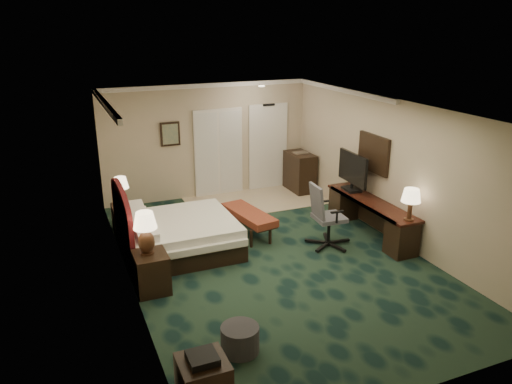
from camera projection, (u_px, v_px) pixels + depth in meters
name	position (u px, v px, depth m)	size (l,w,h in m)	color
floor	(273.00, 258.00, 8.98)	(5.00, 7.50, 0.00)	black
ceiling	(274.00, 108.00, 8.10)	(5.00, 7.50, 0.00)	white
wall_back	(208.00, 141.00, 11.81)	(5.00, 0.00, 2.70)	#B4AA8B
wall_front	(421.00, 290.00, 5.27)	(5.00, 0.00, 2.70)	#B4AA8B
wall_left	(125.00, 207.00, 7.63)	(0.00, 7.50, 2.70)	#B4AA8B
wall_right	(393.00, 171.00, 9.46)	(0.00, 7.50, 2.70)	#B4AA8B
crown_molding	(274.00, 111.00, 8.12)	(5.00, 7.50, 0.10)	white
tile_patch	(256.00, 200.00, 11.84)	(3.20, 1.70, 0.01)	beige
headboard	(123.00, 222.00, 8.74)	(0.12, 2.00, 1.40)	#461211
entry_door	(268.00, 147.00, 12.45)	(1.02, 0.06, 2.18)	white
closet_doors	(219.00, 153.00, 11.97)	(1.20, 0.06, 2.10)	silver
wall_art	(170.00, 134.00, 11.37)	(0.45, 0.06, 0.55)	slate
wall_mirror	(374.00, 153.00, 9.90)	(0.05, 0.95, 0.75)	white
bed	(181.00, 236.00, 9.16)	(1.94, 1.79, 0.61)	white
nightstand_near	(151.00, 272.00, 7.81)	(0.51, 0.58, 0.63)	black
nightstand_far	(124.00, 218.00, 10.05)	(0.44, 0.50, 0.55)	black
lamp_near	(146.00, 233.00, 7.61)	(0.36, 0.36, 0.69)	black
lamp_far	(121.00, 192.00, 9.84)	(0.32, 0.32, 0.60)	black
bed_bench	(249.00, 223.00, 9.94)	(0.49, 1.41, 0.48)	maroon
ottoman	(240.00, 339.00, 6.40)	(0.50, 0.50, 0.36)	#2F2E35
side_table	(204.00, 383.00, 5.47)	(0.53, 0.53, 0.57)	black
desk	(370.00, 218.00, 9.86)	(0.53, 2.45, 0.71)	black
tv	(353.00, 172.00, 10.23)	(0.09, 1.02, 0.80)	black
desk_lamp	(410.00, 204.00, 8.72)	(0.34, 0.34, 0.59)	black
desk_chair	(329.00, 215.00, 9.30)	(0.72, 0.67, 1.23)	#43444B
minibar	(300.00, 172.00, 12.42)	(0.50, 0.91, 0.96)	black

